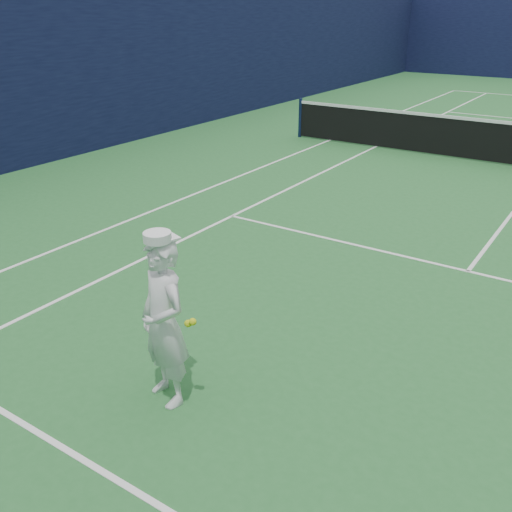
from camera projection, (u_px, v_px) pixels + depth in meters
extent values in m
cube|color=white|center=(328.00, 141.00, 15.69)|extent=(0.06, 23.83, 0.01)
cube|color=white|center=(375.00, 147.00, 14.99)|extent=(0.06, 23.77, 0.01)
cube|color=white|center=(468.00, 271.00, 8.04)|extent=(8.23, 0.06, 0.01)
cube|color=#0E1234|center=(198.00, 57.00, 17.17)|extent=(0.12, 36.12, 4.00)
cylinder|color=#141E4C|center=(300.00, 118.00, 15.94)|extent=(0.09, 0.09, 1.07)
imported|color=white|center=(164.00, 323.00, 5.14)|extent=(0.69, 0.56, 1.64)
cylinder|color=white|center=(157.00, 237.00, 4.80)|extent=(0.24, 0.24, 0.08)
cube|color=white|center=(171.00, 237.00, 4.89)|extent=(0.20, 0.15, 0.02)
cylinder|color=navy|center=(156.00, 307.00, 5.38)|extent=(0.06, 0.10, 0.22)
cube|color=#1C219C|center=(162.00, 321.00, 5.50)|extent=(0.03, 0.03, 0.14)
torus|color=#1C219C|center=(170.00, 337.00, 5.60)|extent=(0.31, 0.19, 0.29)
cube|color=beige|center=(170.00, 337.00, 5.60)|extent=(0.21, 0.07, 0.30)
sphere|color=yellow|center=(188.00, 323.00, 4.98)|extent=(0.07, 0.07, 0.07)
sphere|color=yellow|center=(193.00, 322.00, 4.95)|extent=(0.07, 0.07, 0.07)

